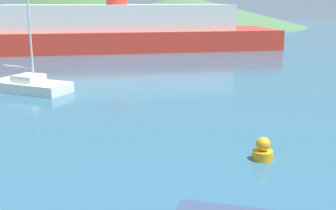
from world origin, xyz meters
name	(u,v)px	position (x,y,z in m)	size (l,w,h in m)	color
sailboat_inner	(29,84)	(-7.46, 22.95, 0.46)	(5.63, 4.38, 10.13)	white
ferry_distant	(118,30)	(-2.98, 46.01, 2.23)	(37.53, 14.02, 6.67)	red
buoy_marker	(263,150)	(3.78, 10.52, 0.35)	(0.73, 0.73, 0.84)	orange
hill_west	(75,3)	(-15.81, 101.47, 4.90)	(50.90, 50.90, 9.80)	#3D6038
hill_central	(184,10)	(9.59, 92.82, 3.33)	(53.54, 53.54, 6.67)	#476B42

